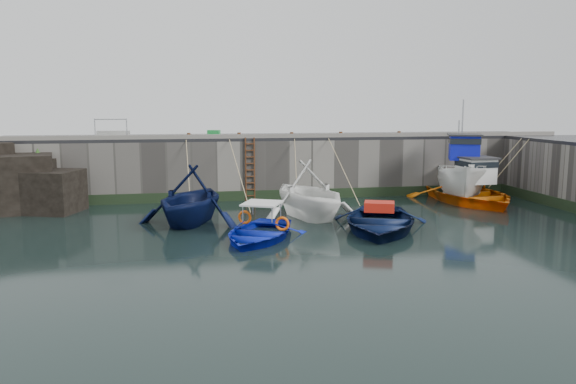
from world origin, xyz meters
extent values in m
plane|color=black|center=(0.00, 0.00, 0.00)|extent=(120.00, 120.00, 0.00)
cube|color=slate|center=(0.00, 12.50, 1.50)|extent=(30.00, 5.00, 3.00)
cube|color=black|center=(0.00, 12.50, 3.08)|extent=(30.00, 5.00, 0.16)
cube|color=slate|center=(0.00, 10.15, 3.26)|extent=(30.00, 0.30, 0.20)
cube|color=black|center=(0.00, 9.96, 0.25)|extent=(30.00, 0.08, 0.50)
cube|color=black|center=(-13.00, 9.00, 1.30)|extent=(4.05, 3.66, 2.60)
cube|color=black|center=(-11.20, 8.40, 0.95)|extent=(2.96, 2.83, 1.90)
cube|color=black|center=(-12.20, 9.60, 1.15)|extent=(2.01, 1.83, 2.30)
cone|color=#2D591E|center=(-12.60, 8.80, 2.18)|extent=(0.44, 0.44, 0.45)
cone|color=#2D591E|center=(-13.40, 9.30, 2.88)|extent=(0.44, 0.44, 0.45)
cone|color=#2D591E|center=(-11.50, 8.20, 1.68)|extent=(0.44, 0.44, 0.45)
cone|color=#2D591E|center=(-12.00, 9.80, 2.58)|extent=(0.44, 0.44, 0.45)
cylinder|color=#3F1E0F|center=(-2.22, 9.92, 1.60)|extent=(0.07, 0.07, 3.20)
cylinder|color=#3F1E0F|center=(-1.78, 9.92, 1.60)|extent=(0.07, 0.07, 3.20)
cube|color=#3F1E0F|center=(-2.00, 9.90, 0.25)|extent=(0.44, 0.06, 0.05)
cube|color=#3F1E0F|center=(-2.00, 9.90, 0.58)|extent=(0.44, 0.06, 0.05)
cube|color=#3F1E0F|center=(-2.00, 9.90, 0.91)|extent=(0.44, 0.06, 0.05)
cube|color=#3F1E0F|center=(-2.00, 9.90, 1.24)|extent=(0.44, 0.06, 0.05)
cube|color=#3F1E0F|center=(-2.00, 9.90, 1.57)|extent=(0.44, 0.06, 0.05)
cube|color=#3F1E0F|center=(-2.00, 9.90, 1.90)|extent=(0.44, 0.06, 0.05)
cube|color=#3F1E0F|center=(-2.00, 9.90, 2.23)|extent=(0.44, 0.06, 0.05)
cube|color=#3F1E0F|center=(-2.00, 9.90, 2.56)|extent=(0.44, 0.06, 0.05)
cube|color=#3F1E0F|center=(-2.00, 9.90, 2.89)|extent=(0.44, 0.06, 0.05)
imported|color=#09123A|center=(-5.03, 4.89, 0.00)|extent=(5.92, 6.33, 2.69)
imported|color=#0C1EBA|center=(-2.64, 1.67, 0.00)|extent=(4.82, 5.46, 0.94)
imported|color=white|center=(-0.01, 5.17, 0.00)|extent=(5.82, 6.32, 2.79)
imported|color=#091438|center=(2.19, 2.31, 0.00)|extent=(5.79, 6.75, 1.18)
imported|color=silver|center=(8.78, 8.47, 0.87)|extent=(4.68, 6.77, 2.45)
cube|color=#0C14BA|center=(8.54, 7.92, 2.70)|extent=(1.88, 1.93, 1.20)
cube|color=black|center=(8.54, 7.92, 3.05)|extent=(1.95, 2.01, 0.28)
cube|color=#262628|center=(8.54, 7.92, 3.34)|extent=(2.14, 2.19, 0.08)
cylinder|color=#A5A8AD|center=(9.25, 9.57, 3.60)|extent=(0.08, 0.08, 3.00)
imported|color=orange|center=(8.70, 7.58, 0.35)|extent=(5.09, 6.93, 1.40)
cube|color=white|center=(8.73, 6.98, 1.65)|extent=(1.46, 1.56, 1.20)
cube|color=black|center=(8.73, 6.98, 2.00)|extent=(1.52, 1.62, 0.28)
cube|color=#262628|center=(8.73, 6.98, 2.29)|extent=(1.67, 1.76, 0.08)
cylinder|color=#A5A8AD|center=(8.65, 8.78, 2.55)|extent=(0.08, 0.08, 3.00)
cube|color=green|center=(-3.67, 12.15, 3.32)|extent=(0.72, 0.55, 0.33)
cylinder|color=#A5A8AD|center=(-9.50, 10.60, 3.66)|extent=(0.05, 0.05, 1.00)
cylinder|color=#A5A8AD|center=(-8.00, 10.60, 3.66)|extent=(0.05, 0.05, 1.00)
cylinder|color=#A5A8AD|center=(-8.75, 10.60, 4.12)|extent=(1.50, 0.05, 0.05)
cube|color=gray|center=(-8.75, 11.10, 3.25)|extent=(1.60, 0.35, 0.18)
cube|color=gray|center=(-8.75, 11.45, 3.43)|extent=(1.60, 0.35, 0.18)
cylinder|color=#3F1E0F|center=(-5.00, 10.25, 3.30)|extent=(0.18, 0.18, 0.28)
cylinder|color=#3F1E0F|center=(-2.50, 10.25, 3.30)|extent=(0.18, 0.18, 0.28)
cylinder|color=#3F1E0F|center=(0.20, 10.25, 3.30)|extent=(0.18, 0.18, 0.28)
cylinder|color=#3F1E0F|center=(2.80, 10.25, 3.30)|extent=(0.18, 0.18, 0.28)
cylinder|color=#3F1E0F|center=(6.00, 10.25, 3.30)|extent=(0.18, 0.18, 0.28)
camera|label=1|loc=(-5.11, -18.11, 4.79)|focal=35.00mm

